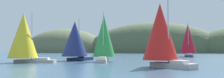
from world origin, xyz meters
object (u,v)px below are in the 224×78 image
(sailboat_navy_sail, at_px, (75,40))
(sailboat_yellow_sail, at_px, (24,36))
(sailboat_green_sail, at_px, (104,37))
(sailboat_red_spinnaker, at_px, (161,33))
(sailboat_crimson_sail, at_px, (188,40))

(sailboat_navy_sail, bearing_deg, sailboat_yellow_sail, -126.47)
(sailboat_navy_sail, bearing_deg, sailboat_green_sail, -17.46)
(sailboat_red_spinnaker, xyz_separation_m, sailboat_navy_sail, (-18.26, 14.57, -0.28))
(sailboat_yellow_sail, relative_size, sailboat_navy_sail, 0.97)
(sailboat_red_spinnaker, bearing_deg, sailboat_yellow_sail, 166.72)
(sailboat_red_spinnaker, distance_m, sailboat_crimson_sail, 49.01)
(sailboat_green_sail, relative_size, sailboat_navy_sail, 1.01)
(sailboat_yellow_sail, xyz_separation_m, sailboat_red_spinnaker, (24.72, -5.83, -0.10))
(sailboat_green_sail, xyz_separation_m, sailboat_navy_sail, (-6.86, 2.16, -0.39))
(sailboat_green_sail, xyz_separation_m, sailboat_crimson_sail, (17.95, 36.15, 0.71))
(sailboat_green_sail, bearing_deg, sailboat_red_spinnaker, -47.43)
(sailboat_navy_sail, bearing_deg, sailboat_crimson_sail, 53.87)
(sailboat_yellow_sail, relative_size, sailboat_red_spinnaker, 0.98)
(sailboat_red_spinnaker, height_order, sailboat_green_sail, sailboat_green_sail)
(sailboat_crimson_sail, distance_m, sailboat_navy_sail, 42.10)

